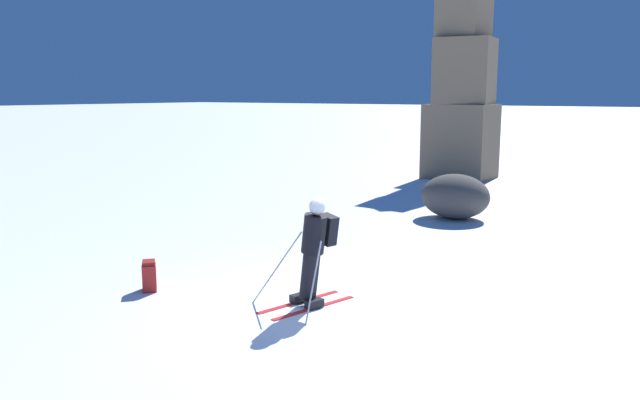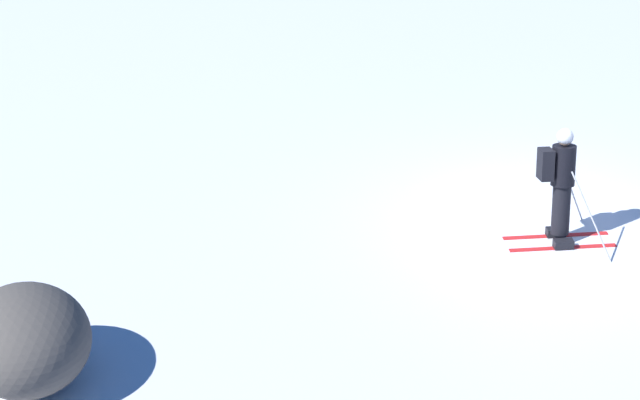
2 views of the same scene
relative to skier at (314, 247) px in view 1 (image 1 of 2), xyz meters
name	(u,v)px [view 1 (image 1 of 2)]	position (x,y,z in m)	size (l,w,h in m)	color
ground_plane	(336,312)	(0.39, 0.01, -0.93)	(300.00, 300.00, 0.00)	white
skier	(314,247)	(0.00, 0.00, 0.00)	(1.25, 1.63, 1.70)	red
rock_pillar	(463,89)	(-3.55, 14.94, 2.38)	(2.37, 2.09, 7.91)	#7A664C
spare_backpack	(149,276)	(-2.69, -0.83, -0.69)	(0.37, 0.36, 0.50)	#AD231E
exposed_boulder_0	(455,196)	(-0.81, 7.58, -0.36)	(1.76, 1.50, 1.15)	#4C4742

